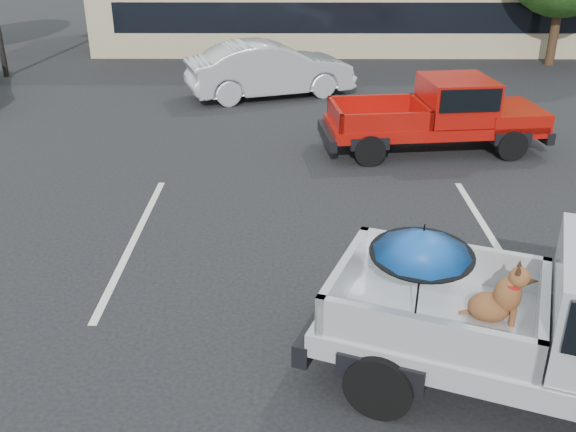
# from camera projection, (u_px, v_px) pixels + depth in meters

# --- Properties ---
(ground) EXTENTS (90.00, 90.00, 0.00)m
(ground) POSITION_uv_depth(u_px,v_px,m) (318.00, 306.00, 8.90)
(ground) COLOR black
(ground) RESTS_ON ground
(stripe_left) EXTENTS (0.12, 5.00, 0.01)m
(stripe_left) POSITION_uv_depth(u_px,v_px,m) (134.00, 239.00, 10.72)
(stripe_left) COLOR silver
(stripe_left) RESTS_ON ground
(stripe_right) EXTENTS (0.12, 5.00, 0.01)m
(stripe_right) POSITION_uv_depth(u_px,v_px,m) (493.00, 240.00, 10.69)
(stripe_right) COLOR silver
(stripe_right) RESTS_ON ground
(red_pickup) EXTENTS (5.20, 2.31, 1.66)m
(red_pickup) POSITION_uv_depth(u_px,v_px,m) (448.00, 111.00, 14.47)
(red_pickup) COLOR black
(red_pickup) RESTS_ON ground
(silver_sedan) EXTENTS (5.17, 3.22, 1.61)m
(silver_sedan) POSITION_uv_depth(u_px,v_px,m) (270.00, 69.00, 18.94)
(silver_sedan) COLOR #B7BBBF
(silver_sedan) RESTS_ON ground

